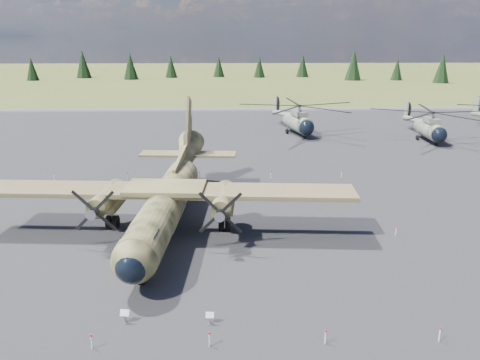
{
  "coord_description": "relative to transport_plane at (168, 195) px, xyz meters",
  "views": [
    {
      "loc": [
        2.9,
        -34.05,
        15.32
      ],
      "look_at": [
        4.08,
        2.0,
        4.19
      ],
      "focal_mm": 35.0,
      "sensor_mm": 36.0,
      "label": 1
    }
  ],
  "objects": [
    {
      "name": "ground",
      "position": [
        1.81,
        -2.47,
        -2.86
      ],
      "size": [
        500.0,
        500.0,
        0.0
      ],
      "primitive_type": "plane",
      "color": "brown",
      "rests_on": "ground"
    },
    {
      "name": "apron",
      "position": [
        1.81,
        7.53,
        -2.86
      ],
      "size": [
        120.0,
        120.0,
        0.04
      ],
      "primitive_type": "cube",
      "color": "#525256",
      "rests_on": "ground"
    },
    {
      "name": "transport_plane",
      "position": [
        0.0,
        0.0,
        0.0
      ],
      "size": [
        30.2,
        27.38,
        9.94
      ],
      "rotation": [
        0.0,
        0.0,
        -0.07
      ],
      "color": "#34361D",
      "rests_on": "ground"
    },
    {
      "name": "helicopter_near",
      "position": [
        16.42,
        37.69,
        0.63
      ],
      "size": [
        23.06,
        24.45,
        4.91
      ],
      "rotation": [
        0.0,
        0.0,
        0.22
      ],
      "color": "gray",
      "rests_on": "ground"
    },
    {
      "name": "helicopter_mid",
      "position": [
        35.54,
        32.0,
        0.41
      ],
      "size": [
        18.72,
        21.69,
        4.61
      ],
      "rotation": [
        0.0,
        0.0,
        -0.03
      ],
      "color": "gray",
      "rests_on": "ground"
    },
    {
      "name": "info_placard_left",
      "position": [
        -0.96,
        -13.72,
        -2.32
      ],
      "size": [
        0.54,
        0.29,
        0.81
      ],
      "rotation": [
        0.0,
        0.0,
        -0.16
      ],
      "color": "gray",
      "rests_on": "ground"
    },
    {
      "name": "info_placard_right",
      "position": [
        3.77,
        -13.98,
        -2.37
      ],
      "size": [
        0.48,
        0.24,
        0.73
      ],
      "rotation": [
        0.0,
        0.0,
        -0.11
      ],
      "color": "gray",
      "rests_on": "ground"
    },
    {
      "name": "barrier_fence",
      "position": [
        1.34,
        -2.55,
        -2.35
      ],
      "size": [
        33.12,
        29.62,
        0.85
      ],
      "color": "white",
      "rests_on": "ground"
    },
    {
      "name": "treeline",
      "position": [
        -1.06,
        -5.23,
        1.89
      ],
      "size": [
        321.44,
        311.19,
        10.85
      ],
      "color": "black",
      "rests_on": "ground"
    }
  ]
}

